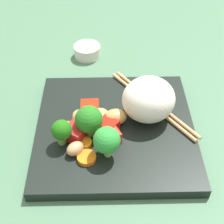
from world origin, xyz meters
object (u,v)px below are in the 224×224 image
object	(u,v)px
carrot_slice_2	(66,129)
sauce_cup	(87,51)
chopstick_pair	(153,103)
rice_mound	(149,99)
broccoli_floret_1	(107,141)
square_plate	(115,129)

from	to	relation	value
carrot_slice_2	sauce_cup	world-z (taller)	sauce_cup
chopstick_pair	sauce_cup	distance (cm)	20.79
rice_mound	chopstick_pair	world-z (taller)	rice_mound
carrot_slice_2	chopstick_pair	world-z (taller)	same
chopstick_pair	broccoli_floret_1	bearing A→B (deg)	108.18
carrot_slice_2	square_plate	bearing A→B (deg)	-174.82
square_plate	carrot_slice_2	xyz separation A→B (cm)	(7.73, 0.70, 1.14)
rice_mound	carrot_slice_2	distance (cm)	13.69
rice_mound	chopstick_pair	xyz separation A→B (cm)	(-1.30, -2.59, -3.25)
rice_mound	sauce_cup	distance (cm)	22.79
rice_mound	sauce_cup	bearing A→B (deg)	-64.43
square_plate	sauce_cup	size ratio (longest dim) A/B	4.60
square_plate	chopstick_pair	bearing A→B (deg)	-145.83
square_plate	rice_mound	xyz separation A→B (cm)	(-5.30, -1.89, 4.42)
square_plate	broccoli_floret_1	bearing A→B (deg)	75.22
square_plate	chopstick_pair	world-z (taller)	chopstick_pair
square_plate	broccoli_floret_1	xyz separation A→B (cm)	(1.58, 5.97, 4.08)
broccoli_floret_1	chopstick_pair	xyz separation A→B (cm)	(-8.18, -10.45, -2.91)
square_plate	chopstick_pair	xyz separation A→B (cm)	(-6.60, -4.48, 1.17)
carrot_slice_2	broccoli_floret_1	bearing A→B (deg)	139.46
rice_mound	broccoli_floret_1	distance (cm)	10.45
broccoli_floret_1	carrot_slice_2	xyz separation A→B (cm)	(6.16, -5.27, -2.94)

